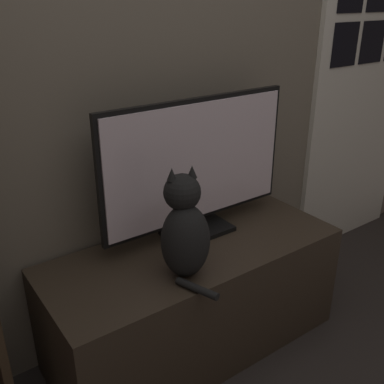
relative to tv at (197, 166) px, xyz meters
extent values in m
cube|color=#756B5B|center=(-0.09, 0.20, 0.49)|extent=(4.80, 0.05, 2.60)
cube|color=#33281E|center=(-0.09, -0.11, -0.56)|extent=(1.26, 0.52, 0.50)
cube|color=black|center=(0.00, 0.00, -0.30)|extent=(0.30, 0.18, 0.02)
cylinder|color=black|center=(0.00, 0.00, -0.26)|extent=(0.04, 0.04, 0.07)
cube|color=black|center=(0.00, 0.00, 0.02)|extent=(0.89, 0.02, 0.52)
cube|color=silver|center=(0.00, -0.01, 0.02)|extent=(0.85, 0.01, 0.49)
ellipsoid|color=black|center=(-0.23, -0.24, -0.17)|extent=(0.22, 0.21, 0.29)
ellipsoid|color=silver|center=(-0.21, -0.18, -0.18)|extent=(0.11, 0.08, 0.16)
sphere|color=black|center=(-0.22, -0.21, 0.01)|extent=(0.17, 0.17, 0.14)
cone|color=black|center=(-0.25, -0.20, 0.09)|extent=(0.04, 0.04, 0.04)
cone|color=black|center=(-0.18, -0.22, 0.09)|extent=(0.04, 0.04, 0.04)
cylinder|color=black|center=(-0.26, -0.35, -0.29)|extent=(0.08, 0.17, 0.03)
cube|color=silver|center=(1.30, 0.16, 0.21)|extent=(0.84, 0.03, 2.05)
cube|color=black|center=(1.06, 0.14, 0.41)|extent=(0.20, 0.01, 0.22)
cube|color=black|center=(1.30, 0.14, 0.41)|extent=(0.20, 0.01, 0.22)
camera|label=1|loc=(-1.03, -1.40, 0.65)|focal=42.00mm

